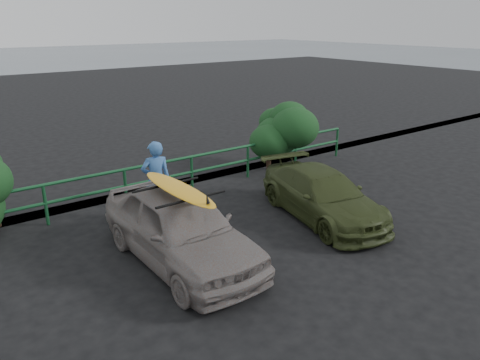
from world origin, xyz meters
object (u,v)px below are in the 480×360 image
Objects in this scene: guardrail at (160,180)px; man at (156,180)px; surfboard at (178,189)px; olive_vehicle at (323,195)px; sedan at (180,228)px.

man is (-0.67, -1.14, 0.45)m from guardrail.
man is at bearing 74.10° from surfboard.
surfboard is (-3.91, 0.12, 0.98)m from olive_vehicle.
olive_vehicle is at bearing -1.64° from surfboard.
man reaches higher than guardrail.
sedan is 2.24× the size of man.
sedan is 3.91m from olive_vehicle.
sedan is at bearing -169.62° from olive_vehicle.
surfboard reaches higher than sedan.
surfboard is (-0.66, -2.30, 0.60)m from man.
sedan is at bearing 89.18° from man.
olive_vehicle is at bearing 158.47° from man.
guardrail is 3.84m from surfboard.
sedan is at bearing 0.00° from surfboard.
sedan is 2.40m from man.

